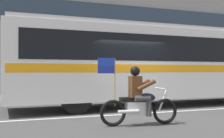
{
  "coord_description": "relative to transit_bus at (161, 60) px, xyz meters",
  "views": [
    {
      "loc": [
        -4.1,
        -9.06,
        1.44
      ],
      "look_at": [
        -1.11,
        -0.88,
        1.5
      ],
      "focal_mm": 44.51,
      "sensor_mm": 36.0,
      "label": 1
    }
  ],
  "objects": [
    {
      "name": "motorcycle_with_rider",
      "position": [
        -2.75,
        -3.59,
        -1.22
      ],
      "size": [
        2.19,
        0.66,
        1.78
      ],
      "color": "black",
      "rests_on": "ground_plane"
    },
    {
      "name": "lane_center_stripe",
      "position": [
        -1.84,
        -1.79,
        -1.88
      ],
      "size": [
        26.6,
        0.14,
        0.01
      ],
      "primitive_type": "cube",
      "color": "silver",
      "rests_on": "ground_plane"
    },
    {
      "name": "transit_bus",
      "position": [
        0.0,
        0.0,
        0.0
      ],
      "size": [
        12.61,
        2.96,
        3.22
      ],
      "color": "silver",
      "rests_on": "ground_plane"
    },
    {
      "name": "sidewalk_curb",
      "position": [
        -1.84,
        3.91,
        -1.81
      ],
      "size": [
        28.0,
        3.8,
        0.15
      ],
      "primitive_type": "cube",
      "color": "#B7B2A8",
      "rests_on": "ground_plane"
    },
    {
      "name": "fire_hydrant",
      "position": [
        3.1,
        2.51,
        -1.37
      ],
      "size": [
        0.22,
        0.3,
        0.75
      ],
      "color": "gold",
      "rests_on": "sidewalk_curb"
    },
    {
      "name": "ground_plane",
      "position": [
        -1.84,
        -1.19,
        -1.88
      ],
      "size": [
        60.0,
        60.0,
        0.0
      ],
      "primitive_type": "plane",
      "color": "#3D3D3F"
    }
  ]
}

